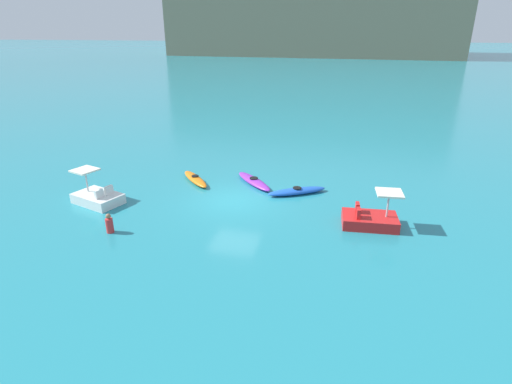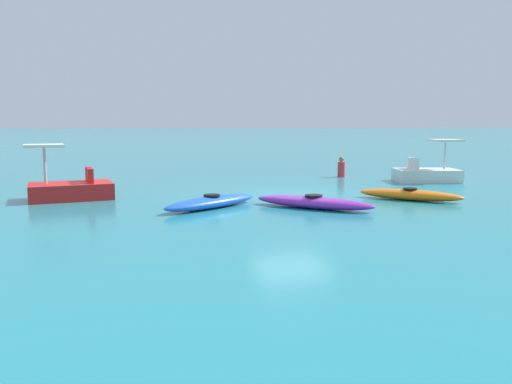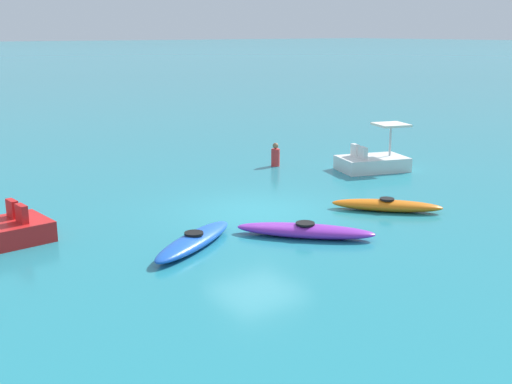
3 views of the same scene
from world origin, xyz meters
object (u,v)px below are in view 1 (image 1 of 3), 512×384
(kayak_blue, at_px, (297,191))
(kayak_purple, at_px, (254,181))
(kayak_orange, at_px, (195,179))
(pedal_boat_red, at_px, (370,219))
(pedal_boat_white, at_px, (98,197))
(person_near_shore, at_px, (109,224))

(kayak_blue, bearing_deg, kayak_purple, 160.40)
(kayak_orange, bearing_deg, pedal_boat_red, -19.46)
(kayak_purple, bearing_deg, kayak_orange, -172.41)
(kayak_purple, distance_m, pedal_boat_red, 7.43)
(kayak_purple, height_order, kayak_orange, same)
(pedal_boat_white, bearing_deg, pedal_boat_red, 2.72)
(kayak_blue, bearing_deg, kayak_orange, 175.43)
(kayak_blue, xyz_separation_m, pedal_boat_red, (3.71, -2.95, 0.17))
(kayak_orange, relative_size, pedal_boat_white, 0.98)
(kayak_orange, distance_m, pedal_boat_white, 5.46)
(pedal_boat_white, xyz_separation_m, person_near_shore, (2.39, -2.68, 0.05))
(pedal_boat_red, relative_size, person_near_shore, 2.90)
(pedal_boat_white, bearing_deg, kayak_orange, 48.16)
(pedal_boat_white, height_order, person_near_shore, pedal_boat_white)
(kayak_blue, xyz_separation_m, pedal_boat_white, (-9.64, -3.59, 0.17))
(pedal_boat_red, bearing_deg, kayak_blue, 141.52)
(kayak_blue, relative_size, pedal_boat_white, 1.16)
(kayak_orange, height_order, pedal_boat_white, pedal_boat_white)
(kayak_blue, relative_size, person_near_shore, 3.60)
(kayak_orange, xyz_separation_m, pedal_boat_red, (9.72, -3.43, 0.17))
(kayak_orange, height_order, person_near_shore, person_near_shore)
(kayak_purple, xyz_separation_m, pedal_boat_white, (-7.03, -4.52, 0.17))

